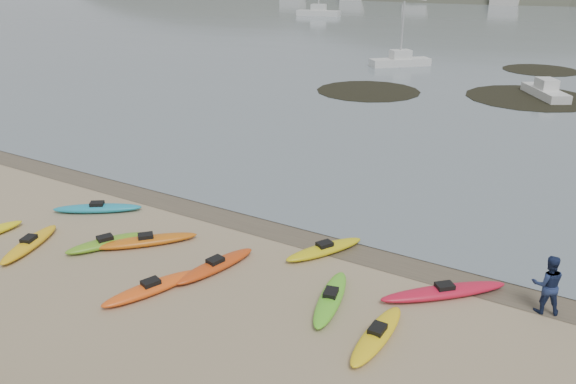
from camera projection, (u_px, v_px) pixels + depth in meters
The scene contains 6 objects.
ground at pixel (288, 226), 22.73m from camera, with size 600.00×600.00×0.00m, color tan.
wet_sand at pixel (284, 229), 22.49m from camera, with size 60.00×60.00×0.00m, color brown.
kayaks at pixel (219, 264), 19.49m from camera, with size 22.84×9.21×0.34m.
person_east at pixel (547, 284), 16.80m from camera, with size 0.92×0.72×1.90m, color navy.
kelp_mats at pixel (481, 88), 48.12m from camera, with size 21.26×26.14×0.04m.
moored_boats at pixel (549, 32), 83.62m from camera, with size 100.45×77.82×1.25m.
Camera 1 is at (10.60, -17.59, 9.83)m, focal length 35.00 mm.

